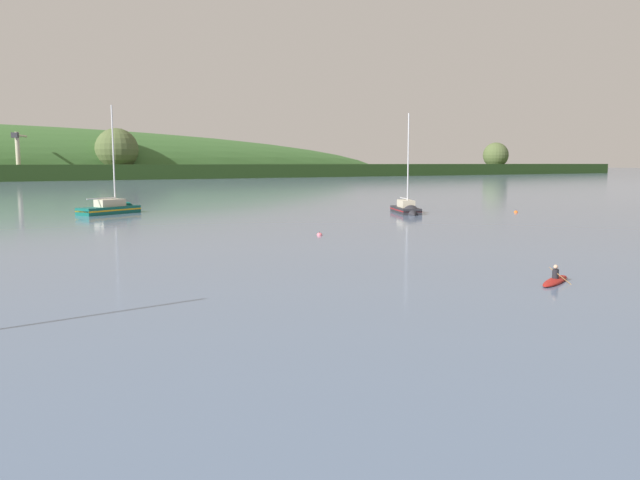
# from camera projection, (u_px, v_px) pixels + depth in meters

# --- Properties ---
(dockside_crane) EXTENTS (5.93, 11.97, 16.15)m
(dockside_crane) POSITION_uv_depth(u_px,v_px,m) (18.00, 158.00, 209.31)
(dockside_crane) COLOR #4C4C51
(dockside_crane) RESTS_ON ground
(sailboat_midwater_white) EXTENTS (5.02, 7.89, 12.82)m
(sailboat_midwater_white) POSITION_uv_depth(u_px,v_px,m) (407.00, 211.00, 75.80)
(sailboat_midwater_white) COLOR #232328
(sailboat_midwater_white) RESTS_ON ground
(sailboat_far_left) EXTENTS (8.67, 6.07, 13.92)m
(sailboat_far_left) POSITION_uv_depth(u_px,v_px,m) (115.00, 211.00, 76.06)
(sailboat_far_left) COLOR #0F564C
(sailboat_far_left) RESTS_ON ground
(canoe_with_paddler) EXTENTS (3.57, 2.19, 1.02)m
(canoe_with_paddler) POSITION_uv_depth(u_px,v_px,m) (555.00, 280.00, 32.08)
(canoe_with_paddler) COLOR maroon
(canoe_with_paddler) RESTS_ON ground
(mooring_buoy_foreground) EXTENTS (0.48, 0.48, 0.56)m
(mooring_buoy_foreground) POSITION_uv_depth(u_px,v_px,m) (516.00, 212.00, 77.49)
(mooring_buoy_foreground) COLOR #EA5B19
(mooring_buoy_foreground) RESTS_ON ground
(mooring_buoy_midchannel) EXTENTS (0.47, 0.47, 0.55)m
(mooring_buoy_midchannel) POSITION_uv_depth(u_px,v_px,m) (320.00, 235.00, 52.99)
(mooring_buoy_midchannel) COLOR #E06675
(mooring_buoy_midchannel) RESTS_ON ground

